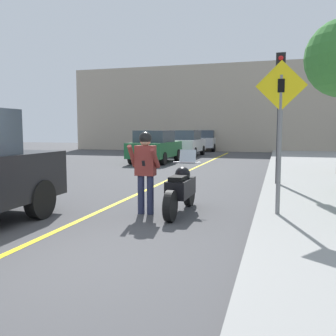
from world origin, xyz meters
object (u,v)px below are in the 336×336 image
motorcycle (181,189)px  traffic_light (280,94)px  parked_car_silver (206,140)px  parked_car_green (155,146)px  crossing_sign (280,123)px  parked_car_white (186,143)px  person_biker (145,164)px

motorcycle → traffic_light: bearing=63.5°
traffic_light → parked_car_silver: (-5.66, 18.96, -1.88)m
motorcycle → parked_car_green: 11.98m
parked_car_green → parked_car_silver: (0.51, 11.61, 0.00)m
crossing_sign → parked_car_white: (-5.82, 16.75, -0.99)m
crossing_sign → parked_car_green: crossing_sign is taller
crossing_sign → parked_car_white: bearing=109.2°
parked_car_white → traffic_light: bearing=-65.4°
parked_car_white → parked_car_silver: same height
motorcycle → parked_car_green: bearing=110.9°
motorcycle → person_biker: size_ratio=1.28×
crossing_sign → traffic_light: bearing=90.2°
person_biker → parked_car_green: parked_car_green is taller
crossing_sign → parked_car_green: (-6.20, 11.45, -0.99)m
parked_car_white → motorcycle: bearing=-76.7°
crossing_sign → traffic_light: 4.19m
parked_car_silver → parked_car_green: bearing=-92.5°
crossing_sign → traffic_light: (-0.02, 4.09, 0.89)m
traffic_light → parked_car_green: (-6.18, 7.36, -1.88)m
person_biker → crossing_sign: bearing=0.9°
motorcycle → crossing_sign: (1.93, -0.26, 1.35)m
person_biker → crossing_sign: 2.72m
motorcycle → traffic_light: (1.91, 3.83, 2.24)m
motorcycle → traffic_light: traffic_light is taller
parked_car_green → parked_car_silver: size_ratio=1.00×
motorcycle → parked_car_green: (-4.27, 11.19, 0.36)m
person_biker → traffic_light: bearing=58.1°
traffic_light → parked_car_green: 9.79m
motorcycle → parked_car_silver: bearing=99.4°
motorcycle → parked_car_silver: size_ratio=0.51×
person_biker → traffic_light: size_ratio=0.45×
parked_car_silver → crossing_sign: bearing=-76.2°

